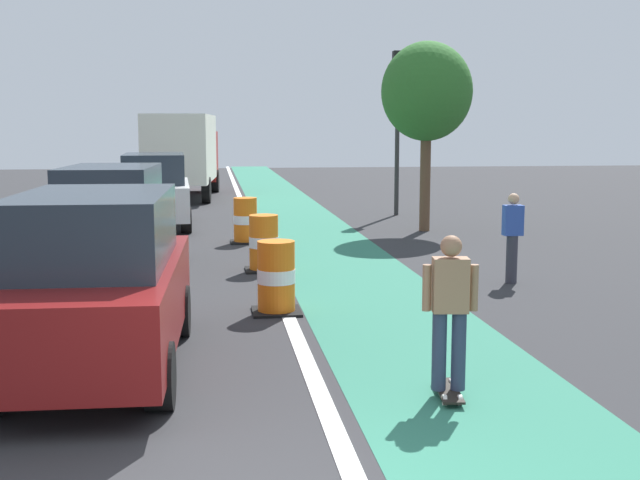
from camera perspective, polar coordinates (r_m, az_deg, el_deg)
name	(u,v)px	position (r m, az deg, el deg)	size (l,w,h in m)	color
bike_lane_strip	(331,254)	(17.77, 0.81, -0.97)	(2.50, 80.00, 0.01)	#2D755B
lane_divider_stripe	(263,255)	(17.62, -4.02, -1.07)	(0.20, 80.00, 0.01)	silver
skateboarder_on_lane	(450,311)	(8.37, 9.15, -4.95)	(0.57, 0.82, 1.69)	black
parked_suv_nearest	(96,281)	(9.52, -15.54, -2.81)	(2.01, 4.65, 2.04)	maroon
parked_suv_second	(112,219)	(15.86, -14.49, 1.45)	(2.08, 4.68, 2.04)	#9EA0A5
parked_suv_third	(155,190)	(22.88, -11.58, 3.47)	(2.07, 4.67, 2.04)	silver
traffic_barrel_front	(276,278)	(12.09, -3.11, -2.69)	(0.73, 0.73, 1.09)	orange
traffic_barrel_mid	(264,244)	(15.65, -3.99, -0.26)	(0.73, 0.73, 1.09)	orange
traffic_barrel_back	(245,221)	(19.50, -5.29, 1.36)	(0.73, 0.73, 1.09)	orange
delivery_truck_down_block	(183,151)	(32.09, -9.62, 6.22)	(2.80, 7.74, 3.23)	silver
traffic_light_corner	(398,103)	(25.60, 5.52, 9.58)	(0.41, 0.32, 5.10)	#2D2D2D
pedestrian_crossing	(512,235)	(14.74, 13.43, 0.34)	(0.34, 0.20, 1.61)	#33333D
street_tree_sidewalk	(427,93)	(21.75, 7.55, 10.28)	(2.40, 2.40, 5.00)	brown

